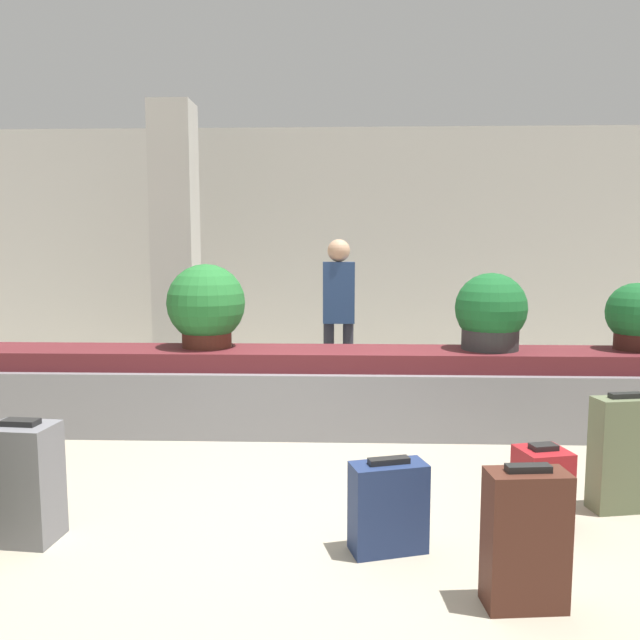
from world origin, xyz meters
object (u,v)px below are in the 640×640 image
object	(u,v)px
suitcase_2	(388,507)
traveler_0	(339,305)
potted_plant_2	(636,316)
suitcase_4	(623,454)
suitcase_5	(525,539)
pillar	(176,244)
suitcase_0	(24,482)
potted_plant_0	(206,306)
suitcase_3	(542,488)
potted_plant_1	(491,313)

from	to	relation	value
suitcase_2	traveler_0	size ratio (longest dim) A/B	0.30
potted_plant_2	suitcase_2	bearing A→B (deg)	-135.16
suitcase_4	suitcase_5	size ratio (longest dim) A/B	1.11
suitcase_4	potted_plant_2	world-z (taller)	potted_plant_2
pillar	suitcase_0	bearing A→B (deg)	-86.47
suitcase_4	potted_plant_0	distance (m)	3.38
suitcase_4	traveler_0	size ratio (longest dim) A/B	0.43
pillar	suitcase_2	xyz separation A→B (m)	(2.18, -4.16, -1.36)
suitcase_0	suitcase_4	size ratio (longest dim) A/B	0.93
suitcase_5	potted_plant_0	bearing A→B (deg)	120.43
suitcase_3	potted_plant_1	distance (m)	2.06
suitcase_0	pillar	bearing A→B (deg)	98.65
suitcase_4	potted_plant_2	distance (m)	1.96
suitcase_0	traveler_0	distance (m)	3.70
pillar	potted_plant_1	distance (m)	3.79
suitcase_4	traveler_0	world-z (taller)	traveler_0
potted_plant_1	traveler_0	world-z (taller)	traveler_0
suitcase_0	traveler_0	size ratio (longest dim) A/B	0.40
suitcase_5	potted_plant_1	size ratio (longest dim) A/B	0.98
suitcase_0	potted_plant_0	xyz separation A→B (m)	(0.51, 2.20, 0.73)
suitcase_2	potted_plant_1	xyz separation A→B (m)	(1.02, 2.21, 0.77)
potted_plant_1	suitcase_0	bearing A→B (deg)	-143.76
suitcase_2	potted_plant_2	world-z (taller)	potted_plant_2
suitcase_3	potted_plant_2	size ratio (longest dim) A/B	0.85
pillar	suitcase_3	size ratio (longest dim) A/B	6.67
traveler_0	suitcase_3	bearing A→B (deg)	108.24
suitcase_4	traveler_0	xyz separation A→B (m)	(-1.70, 2.73, 0.63)
suitcase_3	pillar	bearing A→B (deg)	115.06
pillar	potted_plant_2	size ratio (longest dim) A/B	5.63
suitcase_5	potted_plant_2	distance (m)	3.26
pillar	suitcase_4	distance (m)	5.25
suitcase_0	suitcase_5	distance (m)	2.54
pillar	suitcase_0	world-z (taller)	pillar
suitcase_3	potted_plant_1	world-z (taller)	potted_plant_1
pillar	suitcase_3	bearing A→B (deg)	-51.65
suitcase_0	potted_plant_1	world-z (taller)	potted_plant_1
potted_plant_1	traveler_0	distance (m)	1.69
pillar	suitcase_3	distance (m)	5.11
suitcase_0	suitcase_3	world-z (taller)	suitcase_0
suitcase_0	suitcase_3	size ratio (longest dim) A/B	1.38
potted_plant_2	pillar	bearing A→B (deg)	156.31
potted_plant_2	traveler_0	bearing A→B (deg)	157.02
suitcase_0	potted_plant_0	world-z (taller)	potted_plant_0
potted_plant_0	potted_plant_2	xyz separation A→B (m)	(3.65, -0.03, -0.07)
potted_plant_0	traveler_0	world-z (taller)	traveler_0
suitcase_3	potted_plant_2	distance (m)	2.48
suitcase_2	potted_plant_0	world-z (taller)	potted_plant_0
potted_plant_0	potted_plant_2	bearing A→B (deg)	-0.41
suitcase_3	potted_plant_0	size ratio (longest dim) A/B	0.67
traveler_0	potted_plant_0	bearing A→B (deg)	39.56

